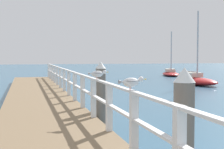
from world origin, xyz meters
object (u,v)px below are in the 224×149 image
at_px(seagull_foreground, 131,82).
at_px(dock_piling_near, 184,133).
at_px(seagull_background, 98,74).
at_px(dock_piling_far, 101,93).
at_px(boat_3, 171,73).
at_px(boat_2, 195,80).

bearing_deg(seagull_foreground, dock_piling_near, 15.24).
bearing_deg(seagull_foreground, seagull_background, 177.04).
distance_m(dock_piling_far, seagull_foreground, 3.99).
xyz_separation_m(dock_piling_far, boat_3, (11.71, 21.05, -0.64)).
height_order(dock_piling_near, boat_2, boat_2).
distance_m(seagull_foreground, boat_2, 17.84).
distance_m(dock_piling_far, boat_3, 24.10).
relative_size(dock_piling_far, seagull_foreground, 3.71).
relative_size(seagull_foreground, boat_2, 0.10).
height_order(dock_piling_near, seagull_foreground, dock_piling_near).
height_order(seagull_foreground, seagull_background, same).
distance_m(seagull_background, boat_2, 15.69).
bearing_deg(dock_piling_near, seagull_background, 95.67).
height_order(seagull_foreground, boat_2, boat_2).
relative_size(dock_piling_far, boat_3, 0.39).
distance_m(dock_piling_far, seagull_background, 1.49).
bearing_deg(boat_3, dock_piling_far, 77.85).
bearing_deg(boat_2, seagull_background, 48.81).
relative_size(dock_piling_near, dock_piling_far, 1.00).
bearing_deg(boat_3, seagull_foreground, 81.12).
xyz_separation_m(dock_piling_far, boat_2, (8.99, 11.22, -0.57)).
relative_size(dock_piling_near, boat_3, 0.39).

